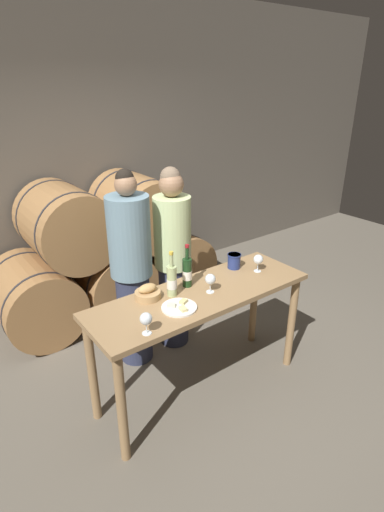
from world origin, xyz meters
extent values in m
plane|color=#665E51|center=(0.00, 0.00, 0.00)|extent=(10.00, 10.00, 0.00)
cube|color=#60594F|center=(0.00, 2.17, 1.60)|extent=(10.00, 0.12, 3.20)
cylinder|color=#9E7042|center=(-0.78, 1.61, 0.37)|extent=(0.74, 0.89, 0.74)
cylinder|color=#2D2D33|center=(-0.78, 1.32, 0.37)|extent=(0.76, 0.02, 0.76)
cylinder|color=#2D2D33|center=(-0.78, 1.89, 0.37)|extent=(0.76, 0.02, 0.76)
cylinder|color=#9E7042|center=(0.00, 1.61, 0.37)|extent=(0.74, 0.89, 0.74)
cylinder|color=#2D2D33|center=(0.00, 1.32, 0.37)|extent=(0.76, 0.02, 0.76)
cylinder|color=#2D2D33|center=(0.00, 1.89, 0.37)|extent=(0.76, 0.02, 0.76)
cylinder|color=#9E7042|center=(0.78, 1.61, 0.37)|extent=(0.74, 0.89, 0.74)
cylinder|color=#2D2D33|center=(0.78, 1.32, 0.37)|extent=(0.76, 0.02, 0.76)
cylinder|color=#2D2D33|center=(0.78, 1.89, 0.37)|extent=(0.76, 0.02, 0.76)
cylinder|color=#9E7042|center=(-0.39, 1.61, 1.04)|extent=(0.74, 0.89, 0.74)
cylinder|color=#2D2D33|center=(-0.39, 1.32, 1.04)|extent=(0.76, 0.02, 0.76)
cylinder|color=#2D2D33|center=(-0.39, 1.89, 1.04)|extent=(0.76, 0.02, 0.76)
cylinder|color=#9E7042|center=(0.39, 1.61, 1.04)|extent=(0.74, 0.89, 0.74)
cylinder|color=#2D2D33|center=(0.39, 1.32, 1.04)|extent=(0.76, 0.02, 0.76)
cylinder|color=#2D2D33|center=(0.39, 1.89, 1.04)|extent=(0.76, 0.02, 0.76)
cylinder|color=#99754C|center=(-0.80, -0.22, 0.43)|extent=(0.06, 0.06, 0.85)
cylinder|color=#99754C|center=(0.80, -0.22, 0.43)|extent=(0.06, 0.06, 0.85)
cylinder|color=#99754C|center=(-0.80, 0.22, 0.43)|extent=(0.06, 0.06, 0.85)
cylinder|color=#99754C|center=(0.80, 0.22, 0.43)|extent=(0.06, 0.06, 0.85)
cube|color=#99754C|center=(0.00, 0.00, 0.87)|extent=(1.73, 0.57, 0.04)
cylinder|color=#2D334C|center=(-0.21, 0.67, 0.42)|extent=(0.28, 0.28, 0.84)
cylinder|color=gray|center=(-0.21, 0.67, 1.17)|extent=(0.35, 0.35, 0.66)
sphere|color=#997051|center=(-0.21, 0.67, 1.59)|extent=(0.17, 0.17, 0.17)
sphere|color=black|center=(-0.21, 0.68, 1.64)|extent=(0.14, 0.14, 0.14)
cylinder|color=#2D334C|center=(0.20, 0.67, 0.40)|extent=(0.27, 0.27, 0.80)
cylinder|color=beige|center=(0.20, 0.67, 1.11)|extent=(0.32, 0.32, 0.63)
sphere|color=#997051|center=(0.20, 0.67, 1.53)|extent=(0.21, 0.21, 0.21)
sphere|color=#75604C|center=(0.20, 0.68, 1.59)|extent=(0.17, 0.17, 0.17)
cylinder|color=#193819|center=(-0.02, 0.14, 1.00)|extent=(0.07, 0.07, 0.22)
cylinder|color=#193819|center=(-0.02, 0.14, 1.16)|extent=(0.03, 0.03, 0.09)
cylinder|color=maroon|center=(-0.02, 0.14, 1.22)|extent=(0.03, 0.03, 0.02)
cylinder|color=white|center=(-0.02, 0.14, 0.98)|extent=(0.07, 0.07, 0.07)
cylinder|color=#ADBC7F|center=(-0.19, 0.09, 1.01)|extent=(0.07, 0.07, 0.23)
cylinder|color=#ADBC7F|center=(-0.19, 0.09, 1.17)|extent=(0.03, 0.03, 0.09)
cylinder|color=gold|center=(-0.19, 0.09, 1.22)|extent=(0.03, 0.03, 0.02)
cylinder|color=white|center=(-0.19, 0.09, 0.99)|extent=(0.07, 0.07, 0.07)
cylinder|color=navy|center=(0.47, 0.16, 0.95)|extent=(0.11, 0.11, 0.12)
cylinder|color=navy|center=(0.47, 0.16, 1.01)|extent=(0.11, 0.11, 0.01)
cylinder|color=tan|center=(-0.36, 0.16, 0.92)|extent=(0.18, 0.18, 0.05)
ellipsoid|color=tan|center=(-0.36, 0.16, 0.97)|extent=(0.14, 0.08, 0.06)
cylinder|color=white|center=(-0.26, -0.09, 0.90)|extent=(0.24, 0.24, 0.01)
cube|color=#E0CC7F|center=(-0.21, -0.06, 0.92)|extent=(0.07, 0.06, 0.02)
cube|color=beige|center=(-0.30, -0.05, 0.92)|extent=(0.07, 0.07, 0.02)
cube|color=beige|center=(-0.27, -0.14, 0.92)|extent=(0.05, 0.06, 0.02)
cylinder|color=white|center=(-0.59, -0.21, 0.89)|extent=(0.06, 0.06, 0.00)
cylinder|color=white|center=(-0.59, -0.21, 0.93)|extent=(0.01, 0.01, 0.07)
sphere|color=white|center=(-0.59, -0.21, 1.00)|extent=(0.08, 0.08, 0.08)
cylinder|color=white|center=(0.05, -0.04, 0.89)|extent=(0.06, 0.06, 0.00)
cylinder|color=white|center=(0.05, -0.04, 0.93)|extent=(0.01, 0.01, 0.07)
sphere|color=white|center=(0.05, -0.04, 1.00)|extent=(0.08, 0.08, 0.08)
cylinder|color=white|center=(0.58, 0.00, 0.89)|extent=(0.06, 0.06, 0.00)
cylinder|color=white|center=(0.58, 0.00, 0.93)|extent=(0.01, 0.01, 0.07)
sphere|color=white|center=(0.58, 0.00, 1.00)|extent=(0.08, 0.08, 0.08)
camera|label=1|loc=(-1.59, -2.00, 2.32)|focal=28.00mm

